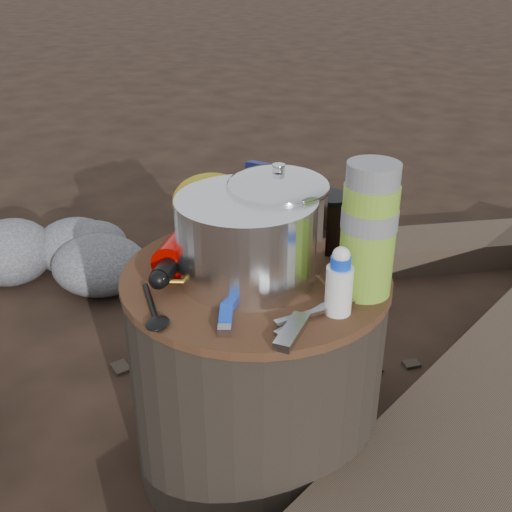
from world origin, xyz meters
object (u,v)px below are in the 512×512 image
(stump, at_px, (256,372))
(travel_mug, at_px, (330,223))
(camping_pot, at_px, (278,218))
(fuel_bottle, at_px, (190,240))
(thermos, at_px, (368,231))

(stump, relative_size, travel_mug, 4.45)
(stump, height_order, camping_pot, camping_pot)
(fuel_bottle, xyz_separation_m, travel_mug, (0.24, 0.12, 0.02))
(stump, height_order, fuel_bottle, fuel_bottle)
(camping_pot, bearing_deg, travel_mug, 49.35)
(camping_pot, height_order, thermos, thermos)
(travel_mug, bearing_deg, stump, -124.47)
(camping_pot, bearing_deg, fuel_bottle, -167.91)
(fuel_bottle, distance_m, thermos, 0.34)
(fuel_bottle, relative_size, thermos, 1.25)
(thermos, distance_m, travel_mug, 0.18)
(stump, xyz_separation_m, camping_pot, (0.02, 0.05, 0.31))
(camping_pot, xyz_separation_m, travel_mug, (0.08, 0.09, -0.04))
(thermos, bearing_deg, camping_pot, 162.85)
(stump, height_order, travel_mug, travel_mug)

